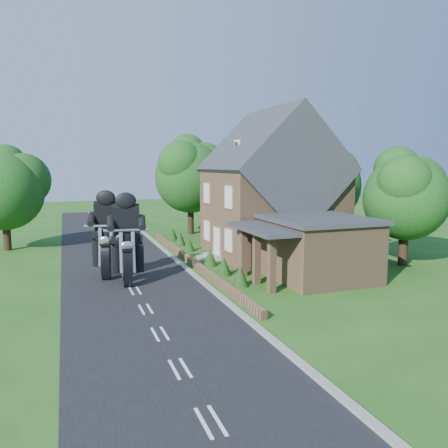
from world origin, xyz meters
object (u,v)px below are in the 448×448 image
object	(u,v)px
motorcycle_lead	(128,271)
motorcycle_follow	(109,265)
house	(271,193)
garden_wall	(190,261)
annex	(315,247)

from	to	relation	value
motorcycle_lead	motorcycle_follow	size ratio (longest dim) A/B	0.99
house	garden_wall	bearing A→B (deg)	-170.83
annex	motorcycle_lead	world-z (taller)	annex
motorcycle_lead	motorcycle_follow	xyz separation A→B (m)	(-0.81, 1.84, 0.01)
garden_wall	motorcycle_follow	world-z (taller)	motorcycle_follow
motorcycle_lead	motorcycle_follow	distance (m)	2.01
motorcycle_lead	motorcycle_follow	world-z (taller)	motorcycle_follow
garden_wall	motorcycle_follow	size ratio (longest dim) A/B	13.93
house	annex	bearing A→B (deg)	-95.24
house	motorcycle_lead	size ratio (longest dim) A/B	6.53
house	motorcycle_follow	bearing A→B (deg)	-166.58
garden_wall	motorcycle_lead	bearing A→B (deg)	-141.19
motorcycle_follow	motorcycle_lead	bearing A→B (deg)	130.68
garden_wall	motorcycle_follow	bearing A→B (deg)	-161.76
motorcycle_follow	annex	bearing A→B (deg)	176.42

